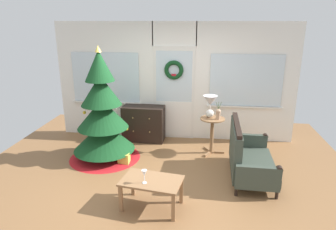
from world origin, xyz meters
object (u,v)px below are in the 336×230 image
at_px(christmas_tree, 103,119).
at_px(wine_glass, 144,174).
at_px(table_lamp, 210,103).
at_px(gift_box, 124,158).
at_px(dresser_cabinet, 144,123).
at_px(flower_vase, 218,114).
at_px(coffee_table, 152,184).
at_px(side_table, 212,129).
at_px(settee_sofa, 246,156).

bearing_deg(christmas_tree, wine_glass, -55.30).
xyz_separation_m(table_lamp, gift_box, (-1.57, -0.72, -0.92)).
bearing_deg(wine_glass, christmas_tree, 124.70).
height_order(dresser_cabinet, flower_vase, flower_vase).
relative_size(coffee_table, gift_box, 4.54).
relative_size(christmas_tree, gift_box, 10.69).
distance_m(wine_glass, gift_box, 1.62).
bearing_deg(side_table, gift_box, -157.45).
xyz_separation_m(dresser_cabinet, coffee_table, (0.61, -2.49, -0.02)).
bearing_deg(settee_sofa, flower_vase, 119.11).
bearing_deg(settee_sofa, christmas_tree, 170.82).
xyz_separation_m(flower_vase, gift_box, (-1.73, -0.62, -0.75)).
xyz_separation_m(coffee_table, gift_box, (-0.75, 1.30, -0.27)).
distance_m(dresser_cabinet, flower_vase, 1.74).
height_order(settee_sofa, table_lamp, table_lamp).
height_order(dresser_cabinet, side_table, dresser_cabinet).
height_order(christmas_tree, wine_glass, christmas_tree).
bearing_deg(flower_vase, side_table, 149.04).
height_order(christmas_tree, table_lamp, christmas_tree).
distance_m(settee_sofa, side_table, 1.07).
xyz_separation_m(christmas_tree, wine_glass, (1.11, -1.60, -0.22)).
bearing_deg(gift_box, christmas_tree, 154.94).
bearing_deg(table_lamp, flower_vase, -32.01).
bearing_deg(wine_glass, table_lamp, 67.04).
relative_size(dresser_cabinet, settee_sofa, 0.64).
bearing_deg(table_lamp, wine_glass, -112.96).
bearing_deg(table_lamp, settee_sofa, -56.25).
bearing_deg(flower_vase, wine_glass, -117.66).
height_order(settee_sofa, wine_glass, settee_sofa).
bearing_deg(coffee_table, dresser_cabinet, 103.75).
height_order(table_lamp, coffee_table, table_lamp).
relative_size(side_table, coffee_table, 0.81).
relative_size(dresser_cabinet, side_table, 1.24).
relative_size(wine_glass, gift_box, 0.97).
distance_m(christmas_tree, settee_sofa, 2.69).
bearing_deg(dresser_cabinet, gift_box, -96.96).
bearing_deg(coffee_table, gift_box, 120.03).
xyz_separation_m(christmas_tree, coffee_table, (1.19, -1.51, -0.42)).
relative_size(flower_vase, gift_box, 1.74).
height_order(table_lamp, gift_box, table_lamp).
height_order(dresser_cabinet, settee_sofa, settee_sofa).
bearing_deg(gift_box, settee_sofa, -5.77).
xyz_separation_m(dresser_cabinet, side_table, (1.48, -0.51, 0.13)).
xyz_separation_m(settee_sofa, flower_vase, (-0.47, 0.84, 0.48)).
xyz_separation_m(flower_vase, coffee_table, (-0.97, -1.92, -0.49)).
distance_m(christmas_tree, side_table, 2.13).
relative_size(christmas_tree, settee_sofa, 1.51).
bearing_deg(settee_sofa, table_lamp, 123.75).
bearing_deg(wine_glass, side_table, 65.26).
bearing_deg(flower_vase, christmas_tree, -169.20).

